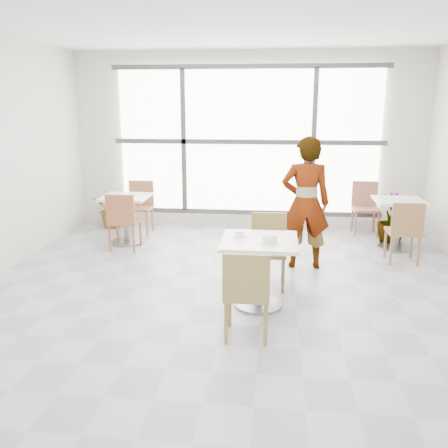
# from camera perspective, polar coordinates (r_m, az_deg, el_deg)

# --- Properties ---
(floor) EXTENTS (7.00, 7.00, 0.00)m
(floor) POSITION_cam_1_polar(r_m,az_deg,el_deg) (5.31, 0.36, -9.72)
(floor) COLOR #9E9EA5
(floor) RESTS_ON ground
(ceiling) EXTENTS (7.00, 7.00, 0.00)m
(ceiling) POSITION_cam_1_polar(r_m,az_deg,el_deg) (4.93, 0.41, 24.11)
(ceiling) COLOR white
(ceiling) RESTS_ON ground
(wall_back) EXTENTS (6.00, 0.00, 6.00)m
(wall_back) POSITION_cam_1_polar(r_m,az_deg,el_deg) (8.37, 2.86, 9.72)
(wall_back) COLOR silver
(wall_back) RESTS_ON ground
(wall_front) EXTENTS (6.00, 0.00, 6.00)m
(wall_front) POSITION_cam_1_polar(r_m,az_deg,el_deg) (1.56, -13.06, -10.98)
(wall_front) COLOR silver
(wall_front) RESTS_ON ground
(window) EXTENTS (4.60, 0.07, 2.52)m
(window) POSITION_cam_1_polar(r_m,az_deg,el_deg) (8.30, 2.83, 9.69)
(window) COLOR white
(window) RESTS_ON ground
(main_table) EXTENTS (0.80, 0.80, 0.75)m
(main_table) POSITION_cam_1_polar(r_m,az_deg,el_deg) (5.15, 4.18, -4.28)
(main_table) COLOR white
(main_table) RESTS_ON ground
(chair_near) EXTENTS (0.42, 0.42, 0.87)m
(chair_near) POSITION_cam_1_polar(r_m,az_deg,el_deg) (4.42, 2.70, -7.74)
(chair_near) COLOR #9A8148
(chair_near) RESTS_ON ground
(chair_far) EXTENTS (0.42, 0.42, 0.87)m
(chair_far) POSITION_cam_1_polar(r_m,az_deg,el_deg) (5.78, 5.28, -2.46)
(chair_far) COLOR olive
(chair_far) RESTS_ON ground
(oatmeal_bowl) EXTENTS (0.21, 0.21, 0.09)m
(oatmeal_bowl) POSITION_cam_1_polar(r_m,az_deg,el_deg) (4.96, 5.44, -1.77)
(oatmeal_bowl) COLOR white
(oatmeal_bowl) RESTS_ON main_table
(coffee_cup) EXTENTS (0.16, 0.13, 0.07)m
(coffee_cup) POSITION_cam_1_polar(r_m,az_deg,el_deg) (5.16, 1.83, -1.23)
(coffee_cup) COLOR white
(coffee_cup) RESTS_ON main_table
(person) EXTENTS (0.65, 0.44, 1.74)m
(person) POSITION_cam_1_polar(r_m,az_deg,el_deg) (6.38, 9.62, 2.42)
(person) COLOR black
(person) RESTS_ON ground
(bg_table_left) EXTENTS (0.70, 0.70, 0.75)m
(bg_table_left) POSITION_cam_1_polar(r_m,az_deg,el_deg) (7.65, -11.50, 1.34)
(bg_table_left) COLOR silver
(bg_table_left) RESTS_ON ground
(bg_table_right) EXTENTS (0.70, 0.70, 0.75)m
(bg_table_right) POSITION_cam_1_polar(r_m,az_deg,el_deg) (7.66, 19.86, 0.79)
(bg_table_right) COLOR white
(bg_table_right) RESTS_ON ground
(bg_chair_left_near) EXTENTS (0.42, 0.42, 0.87)m
(bg_chair_left_near) POSITION_cam_1_polar(r_m,az_deg,el_deg) (7.23, -11.89, 0.68)
(bg_chair_left_near) COLOR #9D5536
(bg_chair_left_near) RESTS_ON ground
(bg_chair_left_far) EXTENTS (0.42, 0.42, 0.87)m
(bg_chair_left_far) POSITION_cam_1_polar(r_m,az_deg,el_deg) (8.23, -9.90, 2.42)
(bg_chair_left_far) COLOR #A06A43
(bg_chair_left_far) RESTS_ON ground
(bg_chair_right_near) EXTENTS (0.42, 0.42, 0.87)m
(bg_chair_right_near) POSITION_cam_1_polar(r_m,az_deg,el_deg) (6.94, 20.61, -0.49)
(bg_chair_right_near) COLOR #95663E
(bg_chair_right_near) RESTS_ON ground
(bg_chair_right_far) EXTENTS (0.42, 0.42, 0.87)m
(bg_chair_right_far) POSITION_cam_1_polar(r_m,az_deg,el_deg) (8.39, 16.35, 2.28)
(bg_chair_right_far) COLOR #A46651
(bg_chair_right_far) RESTS_ON ground
(plant_left) EXTENTS (0.65, 0.56, 0.69)m
(plant_left) POSITION_cam_1_polar(r_m,az_deg,el_deg) (8.69, -12.93, 1.86)
(plant_left) COLOR #587942
(plant_left) RESTS_ON ground
(plant_right) EXTENTS (0.45, 0.45, 0.77)m
(plant_right) POSITION_cam_1_polar(r_m,az_deg,el_deg) (7.97, 19.22, 0.60)
(plant_right) COLOR #5C8D42
(plant_right) RESTS_ON ground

